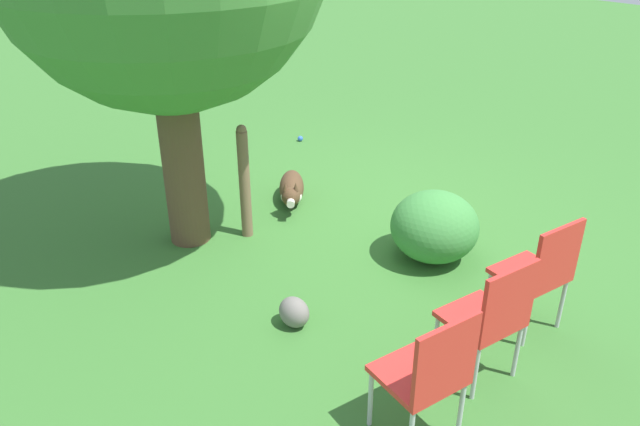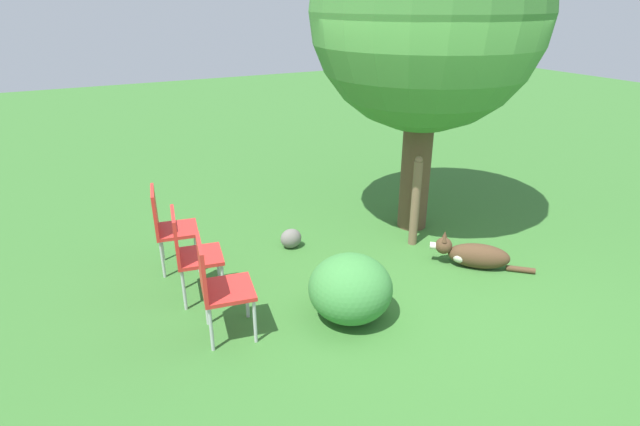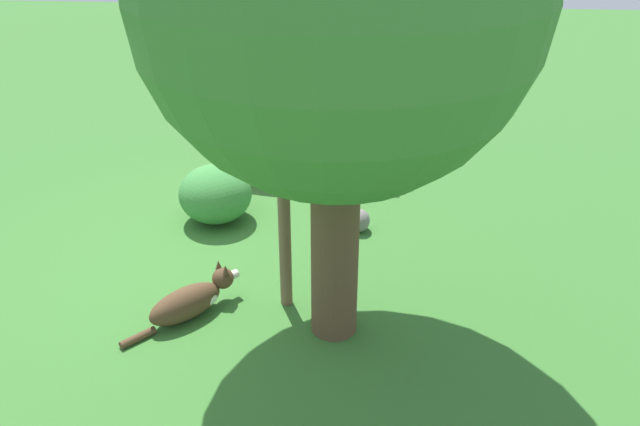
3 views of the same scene
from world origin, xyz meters
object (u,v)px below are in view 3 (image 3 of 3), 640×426
at_px(red_chair_0, 260,137).
at_px(red_chair_1, 319,138).
at_px(fence_post, 285,247).
at_px(dog, 192,300).
at_px(red_chair_2, 379,138).

xyz_separation_m(red_chair_0, red_chair_1, (-0.06, 0.70, 0.00)).
distance_m(fence_post, red_chair_1, 2.60).
xyz_separation_m(dog, red_chair_1, (-2.83, 0.78, 0.38)).
bearing_deg(red_chair_1, red_chair_2, 104.39).
relative_size(red_chair_0, red_chair_1, 1.00).
distance_m(dog, red_chair_1, 2.97).
relative_size(fence_post, red_chair_2, 1.19).
height_order(fence_post, red_chair_0, fence_post).
distance_m(red_chair_1, red_chair_2, 0.70).
distance_m(fence_post, red_chair_0, 2.63).
relative_size(fence_post, red_chair_1, 1.19).
height_order(red_chair_0, red_chair_1, same).
xyz_separation_m(fence_post, red_chair_2, (-2.66, 0.73, -0.03)).
height_order(dog, red_chair_1, red_chair_1).
height_order(red_chair_0, red_chair_2, same).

